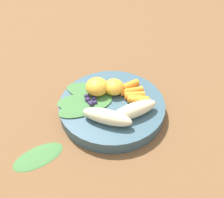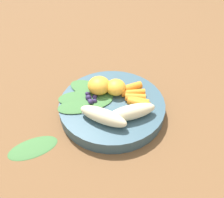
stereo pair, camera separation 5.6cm
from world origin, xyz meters
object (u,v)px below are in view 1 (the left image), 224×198
object	(u,v)px
banana_peeled_right	(107,117)
banana_peeled_left	(133,111)
bowl	(112,107)
kale_leaf_stray	(38,156)
orange_segment_near	(98,86)

from	to	relation	value
banana_peeled_right	banana_peeled_left	bearing A→B (deg)	35.63
bowl	kale_leaf_stray	bearing A→B (deg)	82.65
bowl	orange_segment_near	world-z (taller)	orange_segment_near
bowl	banana_peeled_right	distance (m)	0.07
banana_peeled_left	banana_peeled_right	bearing A→B (deg)	170.99
kale_leaf_stray	bowl	bearing A→B (deg)	-171.26
banana_peeled_left	banana_peeled_right	world-z (taller)	same
bowl	orange_segment_near	size ratio (longest dim) A/B	4.58
banana_peeled_right	orange_segment_near	distance (m)	0.10
banana_peeled_right	kale_leaf_stray	xyz separation A→B (m)	(0.06, 0.15, -0.05)
bowl	banana_peeled_left	size ratio (longest dim) A/B	2.27
bowl	kale_leaf_stray	xyz separation A→B (m)	(0.03, 0.20, -0.01)
bowl	kale_leaf_stray	distance (m)	0.20
kale_leaf_stray	orange_segment_near	bearing A→B (deg)	-157.41
banana_peeled_right	orange_segment_near	xyz separation A→B (m)	(0.08, -0.06, 0.00)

